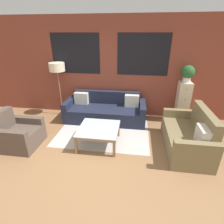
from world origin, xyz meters
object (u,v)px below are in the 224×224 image
floor_lamp (57,69)px  potted_plant (188,73)px  armchair_corner (19,134)px  couch_dark (105,111)px  settee_vintage (188,137)px  drawer_cabinet (182,102)px  coffee_table (99,130)px

floor_lamp → potted_plant: size_ratio=3.53×
armchair_corner → couch_dark: bearing=42.7°
settee_vintage → couch_dark: bearing=149.9°
couch_dark → drawer_cabinet: bearing=6.2°
coffee_table → drawer_cabinet: 2.57m
settee_vintage → armchair_corner: settee_vintage is taller
floor_lamp → potted_plant: 3.56m
settee_vintage → floor_lamp: 3.83m
couch_dark → armchair_corner: armchair_corner is taller
coffee_table → potted_plant: (2.08, 1.50, 1.03)m
coffee_table → potted_plant: size_ratio=1.96×
settee_vintage → armchair_corner: bearing=-174.0°
couch_dark → drawer_cabinet: 2.19m
floor_lamp → coffee_table: bearing=-44.3°
couch_dark → floor_lamp: 1.81m
settee_vintage → coffee_table: size_ratio=1.79×
settee_vintage → potted_plant: size_ratio=3.51×
couch_dark → drawer_cabinet: drawer_cabinet is taller
couch_dark → potted_plant: bearing=6.2°
armchair_corner → drawer_cabinet: bearing=25.0°
couch_dark → floor_lamp: size_ratio=1.44×
armchair_corner → floor_lamp: floor_lamp is taller
armchair_corner → floor_lamp: 2.08m
settee_vintage → coffee_table: 1.94m
settee_vintage → coffee_table: (-1.94, -0.10, 0.05)m
potted_plant → couch_dark: bearing=-173.8°
potted_plant → settee_vintage: bearing=-95.9°
settee_vintage → potted_plant: bearing=84.1°
coffee_table → floor_lamp: bearing=135.7°
armchair_corner → coffee_table: (1.76, 0.29, 0.08)m
settee_vintage → drawer_cabinet: bearing=84.1°
coffee_table → drawer_cabinet: drawer_cabinet is taller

